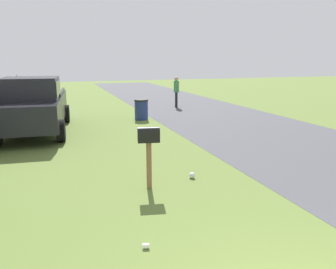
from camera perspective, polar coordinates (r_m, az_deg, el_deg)
road_asphalt at (r=11.14m, az=22.63°, el=-2.13°), size 60.00×6.13×0.01m
mailbox at (r=6.87m, az=-3.37°, el=-0.96°), size 0.28×0.49×1.34m
pickup_truck at (r=13.09m, az=-22.21°, el=4.97°), size 5.63×2.59×2.09m
trash_bin at (r=15.06m, az=-4.66°, el=4.36°), size 0.63×0.63×0.93m
pedestrian at (r=18.84m, az=1.46°, el=7.81°), size 0.46×0.33×1.74m
litter_cup_midfield_b at (r=5.10m, az=-3.86°, el=-18.74°), size 0.10×0.12×0.08m
litter_bag_by_mailbox at (r=7.73m, az=4.19°, el=-7.08°), size 0.14×0.14×0.14m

